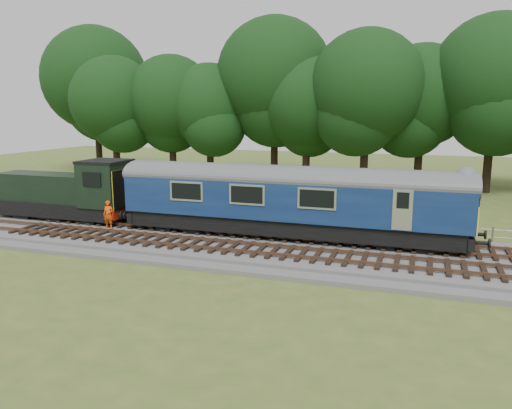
% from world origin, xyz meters
% --- Properties ---
extents(ground, '(120.00, 120.00, 0.00)m').
position_xyz_m(ground, '(0.00, 0.00, 0.00)').
color(ground, '#435D22').
rests_on(ground, ground).
extents(ballast, '(70.00, 7.00, 0.35)m').
position_xyz_m(ballast, '(0.00, 0.00, 0.17)').
color(ballast, '#4C4C4F').
rests_on(ballast, ground).
extents(track_north, '(67.20, 2.40, 0.21)m').
position_xyz_m(track_north, '(0.00, 1.40, 0.42)').
color(track_north, black).
rests_on(track_north, ballast).
extents(track_south, '(67.20, 2.40, 0.21)m').
position_xyz_m(track_south, '(0.00, -1.60, 0.42)').
color(track_south, black).
rests_on(track_south, ballast).
extents(fence, '(64.00, 0.12, 1.00)m').
position_xyz_m(fence, '(0.00, 4.50, 0.00)').
color(fence, '#6B6054').
rests_on(fence, ground).
extents(tree_line, '(70.00, 8.00, 18.00)m').
position_xyz_m(tree_line, '(0.00, 22.00, 0.00)').
color(tree_line, black).
rests_on(tree_line, ground).
extents(dmu_railcar, '(18.05, 2.86, 3.88)m').
position_xyz_m(dmu_railcar, '(-2.22, 1.40, 2.61)').
color(dmu_railcar, black).
rests_on(dmu_railcar, ground).
extents(shunter_loco, '(8.92, 2.60, 3.38)m').
position_xyz_m(shunter_loco, '(-16.15, 1.40, 1.97)').
color(shunter_loco, black).
rests_on(shunter_loco, ground).
extents(worker, '(0.63, 0.47, 1.60)m').
position_xyz_m(worker, '(-12.40, 0.03, 1.15)').
color(worker, '#F64F0C').
rests_on(worker, ballast).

